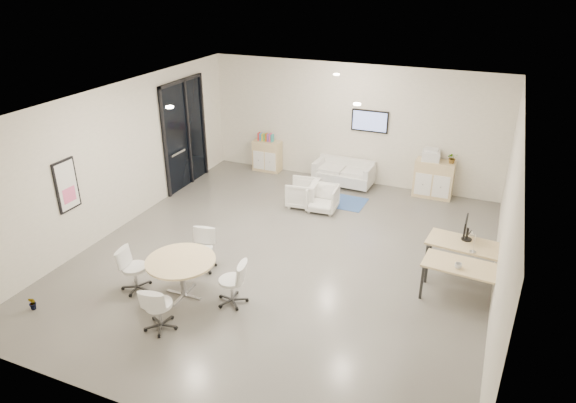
# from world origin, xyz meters

# --- Properties ---
(room_shell) EXTENTS (9.60, 10.60, 4.80)m
(room_shell) POSITION_xyz_m (0.00, 0.00, 1.60)
(room_shell) COLOR #5F5B56
(room_shell) RESTS_ON ground
(glass_door) EXTENTS (0.09, 1.90, 2.85)m
(glass_door) POSITION_xyz_m (-3.95, 2.51, 1.50)
(glass_door) COLOR black
(glass_door) RESTS_ON room_shell
(artwork) EXTENTS (0.05, 0.54, 1.04)m
(artwork) POSITION_xyz_m (-3.97, -1.60, 1.55)
(artwork) COLOR black
(artwork) RESTS_ON room_shell
(wall_tv) EXTENTS (0.98, 0.06, 0.58)m
(wall_tv) POSITION_xyz_m (0.50, 4.46, 1.75)
(wall_tv) COLOR black
(wall_tv) RESTS_ON room_shell
(ceiling_spots) EXTENTS (3.14, 4.14, 0.03)m
(ceiling_spots) POSITION_xyz_m (-0.20, 0.83, 3.18)
(ceiling_spots) COLOR #FFEAC6
(ceiling_spots) RESTS_ON room_shell
(sideboard_left) EXTENTS (0.79, 0.41, 0.89)m
(sideboard_left) POSITION_xyz_m (-2.40, 4.27, 0.44)
(sideboard_left) COLOR tan
(sideboard_left) RESTS_ON room_shell
(sideboard_right) EXTENTS (0.97, 0.47, 0.97)m
(sideboard_right) POSITION_xyz_m (2.32, 4.24, 0.48)
(sideboard_right) COLOR tan
(sideboard_right) RESTS_ON room_shell
(books) EXTENTS (0.46, 0.14, 0.22)m
(books) POSITION_xyz_m (-2.44, 4.27, 1.00)
(books) COLOR red
(books) RESTS_ON sideboard_left
(printer) EXTENTS (0.47, 0.41, 0.31)m
(printer) POSITION_xyz_m (2.18, 4.24, 1.12)
(printer) COLOR white
(printer) RESTS_ON sideboard_right
(loveseat) EXTENTS (1.59, 0.85, 0.58)m
(loveseat) POSITION_xyz_m (-0.02, 4.11, 0.32)
(loveseat) COLOR beige
(loveseat) RESTS_ON room_shell
(blue_rug) EXTENTS (1.35, 0.92, 0.01)m
(blue_rug) POSITION_xyz_m (0.19, 3.00, 0.01)
(blue_rug) COLOR #2F5990
(blue_rug) RESTS_ON room_shell
(armchair_left) EXTENTS (0.75, 0.79, 0.74)m
(armchair_left) POSITION_xyz_m (-0.57, 2.41, 0.37)
(armchair_left) COLOR beige
(armchair_left) RESTS_ON room_shell
(armchair_right) EXTENTS (0.73, 0.69, 0.71)m
(armchair_right) POSITION_xyz_m (-0.02, 2.33, 0.35)
(armchair_right) COLOR beige
(armchair_right) RESTS_ON room_shell
(desk_rear) EXTENTS (1.45, 0.83, 0.72)m
(desk_rear) POSITION_xyz_m (3.41, 0.62, 0.65)
(desk_rear) COLOR tan
(desk_rear) RESTS_ON room_shell
(desk_front) EXTENTS (1.36, 0.75, 0.69)m
(desk_front) POSITION_xyz_m (3.43, -0.15, 0.62)
(desk_front) COLOR tan
(desk_front) RESTS_ON room_shell
(monitor) EXTENTS (0.20, 0.50, 0.44)m
(monitor) POSITION_xyz_m (3.37, 0.77, 0.96)
(monitor) COLOR black
(monitor) RESTS_ON desk_rear
(round_table) EXTENTS (1.24, 1.24, 0.75)m
(round_table) POSITION_xyz_m (-1.15, -2.01, 0.67)
(round_table) COLOR tan
(round_table) RESTS_ON room_shell
(meeting_chairs) EXTENTS (2.50, 2.50, 0.82)m
(meeting_chairs) POSITION_xyz_m (-1.15, -2.01, 0.41)
(meeting_chairs) COLOR white
(meeting_chairs) RESTS_ON room_shell
(plant_cabinet) EXTENTS (0.33, 0.35, 0.22)m
(plant_cabinet) POSITION_xyz_m (2.70, 4.24, 1.08)
(plant_cabinet) COLOR #3F7F3F
(plant_cabinet) RESTS_ON sideboard_right
(plant_floor) EXTENTS (0.20, 0.29, 0.12)m
(plant_floor) POSITION_xyz_m (-3.33, -3.39, 0.06)
(plant_floor) COLOR #3F7F3F
(plant_floor) RESTS_ON room_shell
(cup) EXTENTS (0.14, 0.11, 0.12)m
(cup) POSITION_xyz_m (3.38, -0.28, 0.75)
(cup) COLOR white
(cup) RESTS_ON desk_front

